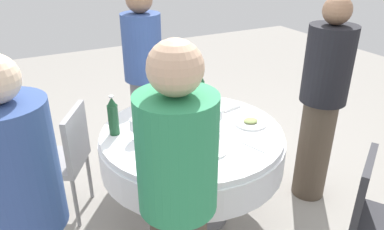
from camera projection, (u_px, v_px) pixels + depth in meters
name	position (u px, v px, depth m)	size (l,w,h in m)	color
ground_plane	(192.00, 213.00, 2.90)	(10.00, 10.00, 0.00)	gray
dining_table	(192.00, 149.00, 2.64)	(1.30, 1.30, 0.74)	white
bottle_clear_north	(186.00, 115.00, 2.50)	(0.07, 0.07, 0.27)	silver
bottle_amber_far	(182.00, 108.00, 2.58)	(0.06, 0.06, 0.29)	#8C5619
bottle_dark_green_mid	(113.00, 116.00, 2.47)	(0.07, 0.07, 0.28)	#194728
bottle_dark_green_front	(201.00, 89.00, 2.94)	(0.06, 0.06, 0.27)	#194728
bottle_clear_east	(173.00, 83.00, 2.99)	(0.07, 0.07, 0.32)	silver
wine_glass_front	(218.00, 115.00, 2.53)	(0.07, 0.07, 0.16)	white
wine_glass_east	(157.00, 117.00, 2.55)	(0.07, 0.07, 0.14)	white
wine_glass_outer	(135.00, 125.00, 2.42)	(0.08, 0.08, 0.15)	white
plate_inner	(211.00, 150.00, 2.32)	(0.20, 0.20, 0.02)	white
plate_right	(158.00, 115.00, 2.78)	(0.24, 0.24, 0.02)	white
plate_south	(251.00, 122.00, 2.66)	(0.23, 0.23, 0.04)	white
spoon_far	(168.00, 155.00, 2.28)	(0.18, 0.02, 0.01)	silver
fork_mid	(253.00, 147.00, 2.37)	(0.18, 0.02, 0.01)	silver
folded_napkin	(226.00, 105.00, 2.93)	(0.17, 0.17, 0.02)	white
person_north	(144.00, 75.00, 3.30)	(0.34, 0.34, 1.61)	slate
person_far	(178.00, 212.00, 1.64)	(0.34, 0.34, 1.64)	#4C3F33
person_mid	(29.00, 220.00, 1.63)	(0.34, 0.34, 1.59)	#4C3F33
person_front	(322.00, 101.00, 2.77)	(0.34, 0.34, 1.61)	#4C3F33
chair_outer	(65.00, 154.00, 2.71)	(0.55, 0.55, 0.87)	#99999E
chair_rear	(377.00, 216.00, 2.11)	(0.55, 0.55, 0.87)	#2D2D33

